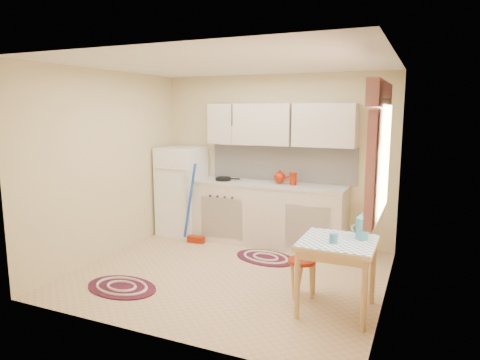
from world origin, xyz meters
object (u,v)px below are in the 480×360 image
object	(u,v)px
table	(336,276)
stool	(301,278)
base_cabinets	(268,215)
fridge	(182,191)

from	to	relation	value
table	stool	distance (m)	0.46
base_cabinets	table	distance (m)	2.22
fridge	stool	distance (m)	2.91
table	stool	xyz separation A→B (m)	(-0.40, 0.16, -0.15)
base_cabinets	stool	distance (m)	1.88
table	fridge	bearing A→B (deg)	148.70
base_cabinets	table	xyz separation A→B (m)	(1.36, -1.76, -0.08)
fridge	base_cabinets	size ratio (longest dim) A/B	0.62
fridge	base_cabinets	distance (m)	1.48
table	stool	bearing A→B (deg)	157.49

